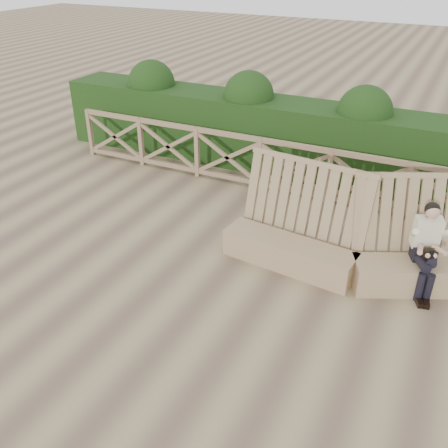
% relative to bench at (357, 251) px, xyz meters
% --- Properties ---
extents(ground, '(60.00, 60.00, 0.00)m').
position_rel_bench_xyz_m(ground, '(-1.78, -1.34, -0.40)').
color(ground, brown).
rests_on(ground, ground).
extents(bench, '(4.08, 1.57, 1.58)m').
position_rel_bench_xyz_m(bench, '(0.00, 0.00, 0.00)').
color(bench, '#907452').
rests_on(bench, ground).
extents(woman, '(0.51, 0.83, 1.34)m').
position_rel_bench_xyz_m(woman, '(0.92, 0.07, 0.33)').
color(woman, black).
rests_on(woman, ground).
extents(guardrail, '(10.10, 0.09, 1.10)m').
position_rel_bench_xyz_m(guardrail, '(-1.78, 2.16, 0.16)').
color(guardrail, '#7C6748').
rests_on(guardrail, ground).
extents(hedge, '(12.00, 1.20, 1.50)m').
position_rel_bench_xyz_m(hedge, '(-1.78, 3.36, 0.35)').
color(hedge, black).
rests_on(hedge, ground).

